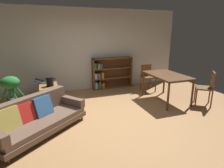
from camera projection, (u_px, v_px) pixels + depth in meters
name	position (u px, v px, depth m)	size (l,w,h in m)	color
ground_plane	(111.00, 121.00, 4.27)	(8.16, 8.16, 0.00)	#A87A4C
back_wall_panel	(84.00, 50.00, 6.35)	(6.80, 0.10, 2.70)	silver
fabric_couch	(36.00, 117.00, 3.74)	(1.96, 1.81, 0.71)	#56351E
media_console	(49.00, 93.00, 5.30)	(0.47, 1.27, 0.56)	olive
open_laptop	(44.00, 82.00, 5.34)	(0.51, 0.43, 0.10)	#333338
desk_speaker	(50.00, 81.00, 4.97)	(0.18, 0.18, 0.25)	black
potted_floor_plant	(11.00, 87.00, 4.89)	(0.63, 0.46, 0.86)	#333338
dining_table	(167.00, 77.00, 5.36)	(0.86, 1.38, 0.78)	#56351E
dining_chair_near	(207.00, 86.00, 5.07)	(0.58, 0.58, 0.94)	brown
dining_chair_far	(148.00, 76.00, 6.36)	(0.41, 0.39, 0.89)	brown
bookshelf	(109.00, 73.00, 6.70)	(1.43, 0.29, 1.08)	brown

